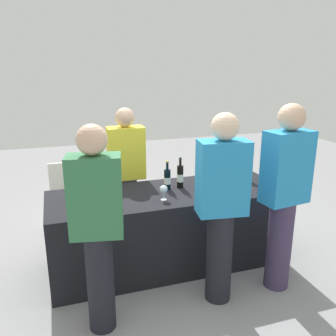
% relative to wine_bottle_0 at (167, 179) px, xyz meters
% --- Properties ---
extents(ground_plane, '(12.00, 12.00, 0.00)m').
position_rel_wine_bottle_0_xyz_m(ground_plane, '(-0.02, -0.09, -0.89)').
color(ground_plane, gray).
extents(tasting_table, '(2.36, 0.83, 0.78)m').
position_rel_wine_bottle_0_xyz_m(tasting_table, '(-0.02, -0.09, -0.50)').
color(tasting_table, black).
rests_on(tasting_table, ground_plane).
extents(wine_bottle_0, '(0.07, 0.07, 0.30)m').
position_rel_wine_bottle_0_xyz_m(wine_bottle_0, '(0.00, 0.00, 0.00)').
color(wine_bottle_0, black).
rests_on(wine_bottle_0, tasting_table).
extents(wine_bottle_1, '(0.07, 0.07, 0.32)m').
position_rel_wine_bottle_0_xyz_m(wine_bottle_1, '(0.14, 0.01, 0.01)').
color(wine_bottle_1, black).
rests_on(wine_bottle_1, tasting_table).
extents(wine_bottle_2, '(0.07, 0.07, 0.34)m').
position_rel_wine_bottle_0_xyz_m(wine_bottle_2, '(0.47, 0.02, 0.01)').
color(wine_bottle_2, black).
rests_on(wine_bottle_2, tasting_table).
extents(wine_bottle_3, '(0.08, 0.08, 0.31)m').
position_rel_wine_bottle_0_xyz_m(wine_bottle_3, '(0.91, 0.02, 0.00)').
color(wine_bottle_3, black).
rests_on(wine_bottle_3, tasting_table).
extents(wine_glass_0, '(0.08, 0.08, 0.14)m').
position_rel_wine_bottle_0_xyz_m(wine_glass_0, '(-0.62, -0.17, -0.00)').
color(wine_glass_0, silver).
rests_on(wine_glass_0, tasting_table).
extents(wine_glass_1, '(0.08, 0.08, 0.14)m').
position_rel_wine_bottle_0_xyz_m(wine_glass_1, '(-0.12, -0.27, -0.00)').
color(wine_glass_1, silver).
rests_on(wine_glass_1, tasting_table).
extents(wine_glass_2, '(0.07, 0.07, 0.15)m').
position_rel_wine_bottle_0_xyz_m(wine_glass_2, '(0.34, -0.23, 0.00)').
color(wine_glass_2, silver).
rests_on(wine_glass_2, tasting_table).
extents(wine_glass_3, '(0.07, 0.07, 0.15)m').
position_rel_wine_bottle_0_xyz_m(wine_glass_3, '(0.46, -0.27, 0.00)').
color(wine_glass_3, silver).
rests_on(wine_glass_3, tasting_table).
extents(wine_glass_4, '(0.07, 0.07, 0.13)m').
position_rel_wine_bottle_0_xyz_m(wine_glass_4, '(0.67, -0.22, -0.01)').
color(wine_glass_4, silver).
rests_on(wine_glass_4, tasting_table).
extents(ice_bucket, '(0.21, 0.21, 0.18)m').
position_rel_wine_bottle_0_xyz_m(ice_bucket, '(-0.83, -0.03, -0.02)').
color(ice_bucket, silver).
rests_on(ice_bucket, tasting_table).
extents(server_pouring, '(0.41, 0.23, 1.56)m').
position_rel_wine_bottle_0_xyz_m(server_pouring, '(-0.31, 0.52, -0.05)').
color(server_pouring, '#3F3351').
rests_on(server_pouring, ground_plane).
extents(guest_0, '(0.41, 0.28, 1.63)m').
position_rel_wine_bottle_0_xyz_m(guest_0, '(-0.81, -0.85, -0.00)').
color(guest_0, black).
rests_on(guest_0, ground_plane).
extents(guest_1, '(0.43, 0.28, 1.66)m').
position_rel_wine_bottle_0_xyz_m(guest_1, '(0.21, -0.80, 0.01)').
color(guest_1, black).
rests_on(guest_1, ground_plane).
extents(guest_2, '(0.43, 0.28, 1.71)m').
position_rel_wine_bottle_0_xyz_m(guest_2, '(0.82, -0.80, 0.04)').
color(guest_2, '#3F3351').
rests_on(guest_2, ground_plane).
extents(menu_board, '(0.62, 0.05, 0.87)m').
position_rel_wine_bottle_0_xyz_m(menu_board, '(-0.85, 1.05, -0.46)').
color(menu_board, white).
rests_on(menu_board, ground_plane).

